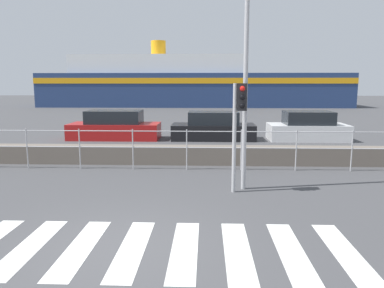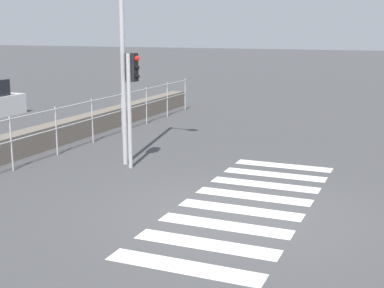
{
  "view_description": "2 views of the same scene",
  "coord_description": "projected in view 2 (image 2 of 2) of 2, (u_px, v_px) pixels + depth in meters",
  "views": [
    {
      "loc": [
        1.52,
        -6.01,
        2.81
      ],
      "look_at": [
        1.21,
        2.0,
        1.5
      ],
      "focal_mm": 35.0,
      "sensor_mm": 36.0,
      "label": 1
    },
    {
      "loc": [
        -9.03,
        -2.85,
        3.38
      ],
      "look_at": [
        0.26,
        1.0,
        1.2
      ],
      "focal_mm": 50.0,
      "sensor_mm": 36.0,
      "label": 2
    }
  ],
  "objects": [
    {
      "name": "ground_plane",
      "position": [
        236.0,
        214.0,
        9.94
      ],
      "size": [
        160.0,
        160.0,
        0.0
      ],
      "primitive_type": "plane",
      "color": "#424244"
    },
    {
      "name": "traffic_light_far",
      "position": [
        131.0,
        84.0,
        12.9
      ],
      "size": [
        0.34,
        0.32,
        2.8
      ],
      "color": "#B2B2B5",
      "rests_on": "ground_plane"
    },
    {
      "name": "crosswalk",
      "position": [
        247.0,
        203.0,
        10.57
      ],
      "size": [
        6.75,
        2.4,
        0.01
      ],
      "color": "silver",
      "rests_on": "ground_plane"
    }
  ]
}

